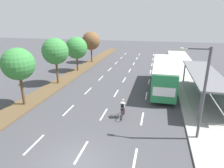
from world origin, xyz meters
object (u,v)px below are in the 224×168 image
at_px(bus_shelter, 205,83).
at_px(cyclist, 123,109).
at_px(bus, 163,73).
at_px(median_tree_second, 18,64).
at_px(median_tree_third, 55,51).
at_px(median_tree_fourth, 76,48).
at_px(streetlight, 202,88).
at_px(median_tree_fifth, 91,41).

distance_m(bus_shelter, cyclist, 9.83).
distance_m(bus, cyclist, 9.22).
bearing_deg(bus, median_tree_second, -148.80).
xyz_separation_m(bus_shelter, bus, (-4.28, 2.49, 0.20)).
bearing_deg(cyclist, bus, 67.60).
height_order(cyclist, median_tree_third, median_tree_third).
relative_size(median_tree_fourth, streetlight, 0.85).
bearing_deg(streetlight, cyclist, 160.87).
bearing_deg(median_tree_fourth, median_tree_second, -89.34).
xyz_separation_m(bus, streetlight, (2.17, -10.40, 1.82)).
xyz_separation_m(cyclist, streetlight, (5.65, -1.96, 3.10)).
xyz_separation_m(bus_shelter, median_tree_third, (-17.88, 1.25, 2.50)).
bearing_deg(cyclist, median_tree_second, 178.79).
relative_size(bus_shelter, bus, 1.05).
bearing_deg(streetlight, bus, 101.78).
bearing_deg(cyclist, bus_shelter, 37.47).
bearing_deg(median_tree_fourth, cyclist, -54.09).
bearing_deg(median_tree_second, bus, 31.20).
relative_size(median_tree_third, median_tree_fourth, 1.08).
xyz_separation_m(median_tree_second, streetlight, (15.75, -2.17, -0.34)).
relative_size(median_tree_second, streetlight, 0.87).
bearing_deg(cyclist, median_tree_fifth, 115.67).
bearing_deg(median_tree_fourth, median_tree_fifth, 89.22).
bearing_deg(median_tree_fifth, bus, -42.98).
bearing_deg(median_tree_second, streetlight, -7.85).
distance_m(bus_shelter, median_tree_fourth, 19.91).
bearing_deg(median_tree_third, cyclist, -35.41).
distance_m(bus_shelter, median_tree_third, 18.10).
relative_size(bus, median_tree_fifth, 1.91).
bearing_deg(bus, bus_shelter, -30.24).
distance_m(median_tree_second, median_tree_third, 6.98).
relative_size(cyclist, median_tree_second, 0.32).
xyz_separation_m(bus, median_tree_fifth, (-13.65, 12.72, 2.19)).
distance_m(median_tree_fourth, median_tree_fifth, 7.00).
bearing_deg(streetlight, median_tree_fifth, 124.38).
relative_size(median_tree_fifth, streetlight, 0.91).
bearing_deg(cyclist, streetlight, -19.13).
height_order(bus, median_tree_third, median_tree_third).
relative_size(cyclist, streetlight, 0.28).
height_order(median_tree_third, median_tree_fifth, median_tree_third).
xyz_separation_m(cyclist, median_tree_fifth, (-10.17, 21.16, 3.47)).
relative_size(median_tree_third, streetlight, 0.91).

